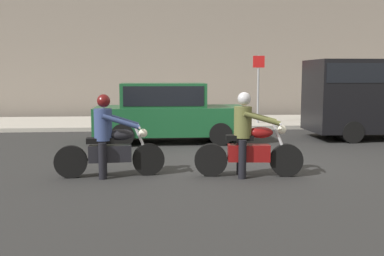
{
  "coord_description": "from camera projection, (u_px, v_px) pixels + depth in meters",
  "views": [
    {
      "loc": [
        -1.81,
        -9.96,
        1.94
      ],
      "look_at": [
        -1.0,
        -0.67,
        0.85
      ],
      "focal_mm": 42.13,
      "sensor_mm": 36.0,
      "label": 1
    }
  ],
  "objects": [
    {
      "name": "motorcycle_with_rider_olive",
      "position": [
        248.0,
        142.0,
        8.64
      ],
      "size": [
        2.09,
        0.7,
        1.63
      ],
      "color": "black",
      "rests_on": "ground_plane"
    },
    {
      "name": "sidewalk_slab",
      "position": [
        198.0,
        122.0,
        18.14
      ],
      "size": [
        40.0,
        4.4,
        0.14
      ],
      "primitive_type": "cube",
      "color": "#A8A399",
      "rests_on": "ground_plane"
    },
    {
      "name": "parked_sedan_forest_green",
      "position": [
        168.0,
        112.0,
        13.12
      ],
      "size": [
        4.35,
        1.82,
        1.72
      ],
      "color": "#164C28",
      "rests_on": "ground_plane"
    },
    {
      "name": "street_sign_post",
      "position": [
        258.0,
        82.0,
        17.0
      ],
      "size": [
        0.44,
        0.08,
        2.57
      ],
      "color": "gray",
      "rests_on": "sidewalk_slab"
    },
    {
      "name": "ground_plane",
      "position": [
        233.0,
        161.0,
        10.24
      ],
      "size": [
        80.0,
        80.0,
        0.0
      ],
      "primitive_type": "plane",
      "color": "#262626"
    },
    {
      "name": "motorcycle_with_rider_denim_blue",
      "position": [
        109.0,
        143.0,
        8.63
      ],
      "size": [
        2.1,
        0.7,
        1.59
      ],
      "color": "black",
      "rests_on": "ground_plane"
    }
  ]
}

